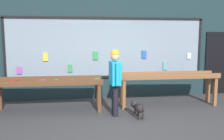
# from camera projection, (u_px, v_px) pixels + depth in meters

# --- Properties ---
(ground_plane) EXTENTS (40.00, 40.00, 0.00)m
(ground_plane) POSITION_uv_depth(u_px,v_px,m) (119.00, 122.00, 5.76)
(ground_plane) COLOR #38383A
(shopfront_facade) EXTENTS (8.79, 0.29, 3.57)m
(shopfront_facade) POSITION_uv_depth(u_px,v_px,m) (106.00, 42.00, 7.86)
(shopfront_facade) COLOR #192D33
(shopfront_facade) RESTS_ON ground_plane
(display_table_left) EXTENTS (2.84, 0.82, 0.88)m
(display_table_left) POSITION_uv_depth(u_px,v_px,m) (48.00, 84.00, 6.49)
(display_table_left) COLOR brown
(display_table_left) RESTS_ON ground_plane
(display_table_right) EXTENTS (2.84, 0.68, 0.95)m
(display_table_right) POSITION_uv_depth(u_px,v_px,m) (168.00, 79.00, 7.03)
(display_table_right) COLOR brown
(display_table_right) RESTS_ON ground_plane
(person_browsing) EXTENTS (0.24, 0.65, 1.64)m
(person_browsing) POSITION_uv_depth(u_px,v_px,m) (115.00, 78.00, 6.11)
(person_browsing) COLOR black
(person_browsing) RESTS_ON ground_plane
(small_dog) EXTENTS (0.29, 0.60, 0.38)m
(small_dog) POSITION_uv_depth(u_px,v_px,m) (138.00, 108.00, 6.04)
(small_dog) COLOR black
(small_dog) RESTS_ON ground_plane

